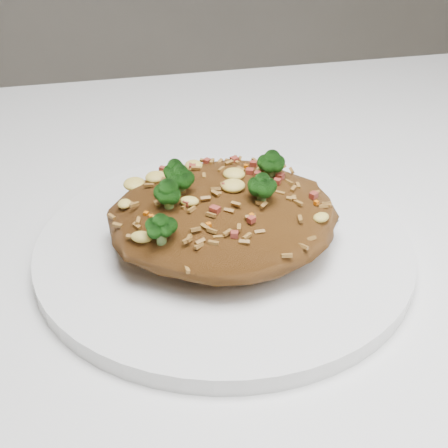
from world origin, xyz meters
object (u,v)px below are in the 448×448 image
Objects in this scene: fried_rice at (223,207)px; fork at (261,199)px; dining_table at (172,321)px; plate at (224,247)px.

fork is (0.05, 0.05, -0.03)m from fried_rice.
dining_table is 9.32× the size of fork.
fork reaches higher than dining_table.
dining_table is 0.14m from fork.
fork is at bearing 14.18° from dining_table.
fried_rice is 0.08m from fork.
plate is at bearing -36.08° from dining_table.
fried_rice is at bearing -36.57° from dining_table.
dining_table is 0.14m from fried_rice.
fried_rice is at bearing -168.42° from plate.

